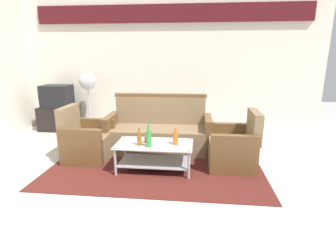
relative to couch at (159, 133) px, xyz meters
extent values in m
plane|color=beige|center=(0.03, -1.46, -0.32)|extent=(14.00, 14.00, 0.00)
cube|color=silver|center=(0.03, 1.60, 1.08)|extent=(6.52, 0.12, 2.80)
cube|color=#4C1419|center=(0.03, 1.51, 2.15)|extent=(5.76, 0.08, 0.36)
cube|color=#511E19|center=(0.05, -0.64, -0.31)|extent=(3.14, 2.08, 0.01)
cube|color=#7F6647|center=(0.00, -0.05, -0.10)|extent=(1.62, 0.74, 0.42)
cube|color=#7F6647|center=(-0.01, 0.27, 0.35)|extent=(1.60, 0.18, 0.48)
cube|color=brown|center=(0.84, -0.03, 0.00)|extent=(0.14, 0.70, 0.62)
cube|color=brown|center=(-0.84, -0.07, 0.00)|extent=(0.14, 0.70, 0.62)
cube|color=brown|center=(-0.01, 0.27, 0.62)|extent=(1.64, 0.14, 0.06)
cube|color=#7F6647|center=(-1.07, -0.50, -0.11)|extent=(0.66, 0.60, 0.40)
cube|color=#7F6647|center=(-1.38, -0.50, 0.32)|extent=(0.12, 0.60, 0.45)
cube|color=brown|center=(-1.07, -0.17, -0.02)|extent=(0.66, 0.10, 0.58)
cube|color=brown|center=(-1.07, -0.83, -0.02)|extent=(0.66, 0.10, 0.58)
cube|color=#7F6647|center=(1.18, -0.57, -0.11)|extent=(0.66, 0.60, 0.40)
cube|color=#7F6647|center=(1.49, -0.57, 0.32)|extent=(0.12, 0.60, 0.45)
cube|color=brown|center=(1.18, -0.90, -0.02)|extent=(0.66, 0.10, 0.58)
cube|color=brown|center=(1.18, -0.24, -0.02)|extent=(0.66, 0.10, 0.58)
cube|color=silver|center=(0.05, -0.84, 0.09)|extent=(1.10, 0.60, 0.02)
cube|color=#9E9EA5|center=(0.05, -0.84, -0.19)|extent=(1.00, 0.52, 0.02)
cylinder|color=#9E9EA5|center=(-0.46, -0.58, -0.11)|extent=(0.04, 0.04, 0.40)
cylinder|color=#9E9EA5|center=(0.56, -0.58, -0.11)|extent=(0.04, 0.04, 0.40)
cylinder|color=#9E9EA5|center=(-0.46, -1.10, -0.11)|extent=(0.04, 0.04, 0.40)
cylinder|color=#9E9EA5|center=(0.56, -1.10, -0.11)|extent=(0.04, 0.04, 0.40)
cylinder|color=brown|center=(-0.14, -0.94, 0.19)|extent=(0.06, 0.06, 0.18)
cylinder|color=brown|center=(-0.14, -0.94, 0.32)|extent=(0.02, 0.02, 0.08)
cylinder|color=#D85919|center=(0.36, -0.85, 0.18)|extent=(0.07, 0.07, 0.17)
cylinder|color=#D85919|center=(0.36, -0.85, 0.31)|extent=(0.03, 0.03, 0.07)
cylinder|color=#2D8C38|center=(0.00, -0.98, 0.21)|extent=(0.08, 0.08, 0.22)
cylinder|color=#2D8C38|center=(0.00, -0.98, 0.36)|extent=(0.03, 0.03, 0.10)
cylinder|color=red|center=(-0.06, -0.81, 0.14)|extent=(0.08, 0.08, 0.10)
cube|color=black|center=(-2.41, 1.09, -0.06)|extent=(0.80, 0.50, 0.52)
cube|color=black|center=(-2.41, 1.09, 0.44)|extent=(0.60, 0.44, 0.48)
cube|color=black|center=(-2.41, 1.31, 0.44)|extent=(0.51, 0.01, 0.36)
cylinder|color=#2D2D33|center=(-1.71, 1.14, -0.30)|extent=(0.32, 0.32, 0.03)
cylinder|color=#B2B2B7|center=(-1.71, 1.14, 0.19)|extent=(0.03, 0.03, 0.95)
sphere|color=#B2B2B7|center=(-1.71, 1.14, 0.77)|extent=(0.36, 0.36, 0.36)
camera|label=1|loc=(0.64, -4.46, 1.34)|focal=28.76mm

